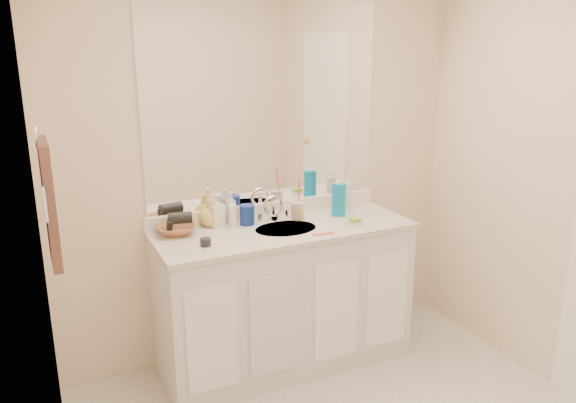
# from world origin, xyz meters

# --- Properties ---
(wall_back) EXTENTS (2.60, 0.02, 2.40)m
(wall_back) POSITION_xyz_m (0.00, 1.30, 1.20)
(wall_back) COLOR #F9E0C3
(wall_back) RESTS_ON floor
(wall_left) EXTENTS (0.02, 2.60, 2.40)m
(wall_left) POSITION_xyz_m (-1.30, 0.00, 1.20)
(wall_left) COLOR #F9E0C3
(wall_left) RESTS_ON floor
(vanity_cabinet) EXTENTS (1.50, 0.55, 0.85)m
(vanity_cabinet) POSITION_xyz_m (0.00, 1.02, 0.42)
(vanity_cabinet) COLOR silver
(vanity_cabinet) RESTS_ON floor
(countertop) EXTENTS (1.52, 0.57, 0.03)m
(countertop) POSITION_xyz_m (0.00, 1.02, 0.86)
(countertop) COLOR silver
(countertop) RESTS_ON vanity_cabinet
(backsplash) EXTENTS (1.52, 0.03, 0.08)m
(backsplash) POSITION_xyz_m (0.00, 1.29, 0.92)
(backsplash) COLOR white
(backsplash) RESTS_ON countertop
(sink_basin) EXTENTS (0.37, 0.37, 0.02)m
(sink_basin) POSITION_xyz_m (0.00, 1.00, 0.87)
(sink_basin) COLOR #BDB7A5
(sink_basin) RESTS_ON countertop
(faucet) EXTENTS (0.02, 0.02, 0.11)m
(faucet) POSITION_xyz_m (0.00, 1.18, 0.94)
(faucet) COLOR silver
(faucet) RESTS_ON countertop
(mirror) EXTENTS (1.48, 0.01, 1.20)m
(mirror) POSITION_xyz_m (0.00, 1.29, 1.56)
(mirror) COLOR white
(mirror) RESTS_ON wall_back
(blue_mug) EXTENTS (0.10, 0.10, 0.12)m
(blue_mug) POSITION_xyz_m (-0.18, 1.17, 0.94)
(blue_mug) COLOR navy
(blue_mug) RESTS_ON countertop
(tan_cup) EXTENTS (0.10, 0.10, 0.11)m
(tan_cup) POSITION_xyz_m (0.14, 1.13, 0.93)
(tan_cup) COLOR beige
(tan_cup) RESTS_ON countertop
(toothbrush) EXTENTS (0.02, 0.04, 0.21)m
(toothbrush) POSITION_xyz_m (0.15, 1.13, 1.03)
(toothbrush) COLOR #FF4370
(toothbrush) RESTS_ON tan_cup
(mouthwash_bottle) EXTENTS (0.11, 0.11, 0.21)m
(mouthwash_bottle) POSITION_xyz_m (0.41, 1.10, 0.98)
(mouthwash_bottle) COLOR #0E83B1
(mouthwash_bottle) RESTS_ON countertop
(clear_pump_bottle) EXTENTS (0.07, 0.07, 0.17)m
(clear_pump_bottle) POSITION_xyz_m (0.52, 1.19, 0.96)
(clear_pump_bottle) COLOR silver
(clear_pump_bottle) RESTS_ON countertop
(soap_dish) EXTENTS (0.10, 0.08, 0.01)m
(soap_dish) POSITION_xyz_m (0.40, 0.90, 0.89)
(soap_dish) COLOR silver
(soap_dish) RESTS_ON countertop
(green_soap) EXTENTS (0.07, 0.06, 0.02)m
(green_soap) POSITION_xyz_m (0.40, 0.90, 0.90)
(green_soap) COLOR #81B82D
(green_soap) RESTS_ON soap_dish
(orange_comb) EXTENTS (0.12, 0.04, 0.01)m
(orange_comb) POSITION_xyz_m (0.14, 0.82, 0.88)
(orange_comb) COLOR #FF611A
(orange_comb) RESTS_ON countertop
(dark_jar) EXTENTS (0.07, 0.07, 0.04)m
(dark_jar) POSITION_xyz_m (-0.51, 0.93, 0.90)
(dark_jar) COLOR black
(dark_jar) RESTS_ON countertop
(extra_white_bottle) EXTENTS (0.05, 0.05, 0.14)m
(extra_white_bottle) POSITION_xyz_m (-0.27, 1.16, 0.95)
(extra_white_bottle) COLOR white
(extra_white_bottle) RESTS_ON countertop
(soap_bottle_white) EXTENTS (0.09, 0.09, 0.19)m
(soap_bottle_white) POSITION_xyz_m (-0.25, 1.25, 0.97)
(soap_bottle_white) COLOR silver
(soap_bottle_white) RESTS_ON countertop
(soap_bottle_cream) EXTENTS (0.11, 0.11, 0.19)m
(soap_bottle_cream) POSITION_xyz_m (-0.35, 1.22, 0.98)
(soap_bottle_cream) COLOR #F6EEC8
(soap_bottle_cream) RESTS_ON countertop
(soap_bottle_yellow) EXTENTS (0.13, 0.13, 0.16)m
(soap_bottle_yellow) POSITION_xyz_m (-0.38, 1.24, 0.96)
(soap_bottle_yellow) COLOR #F4DA5F
(soap_bottle_yellow) RESTS_ON countertop
(wicker_basket) EXTENTS (0.26, 0.26, 0.05)m
(wicker_basket) POSITION_xyz_m (-0.60, 1.19, 0.91)
(wicker_basket) COLOR #A16641
(wicker_basket) RESTS_ON countertop
(hair_dryer) EXTENTS (0.14, 0.09, 0.07)m
(hair_dryer) POSITION_xyz_m (-0.58, 1.19, 0.97)
(hair_dryer) COLOR black
(hair_dryer) RESTS_ON wicker_basket
(towel_ring) EXTENTS (0.01, 0.11, 0.11)m
(towel_ring) POSITION_xyz_m (-1.27, 0.77, 1.55)
(towel_ring) COLOR silver
(towel_ring) RESTS_ON wall_left
(hand_towel) EXTENTS (0.04, 0.32, 0.55)m
(hand_towel) POSITION_xyz_m (-1.25, 0.77, 1.25)
(hand_towel) COLOR #452B25
(hand_towel) RESTS_ON towel_ring
(switch_plate) EXTENTS (0.01, 0.08, 0.13)m
(switch_plate) POSITION_xyz_m (-1.27, 0.57, 1.30)
(switch_plate) COLOR white
(switch_plate) RESTS_ON wall_left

